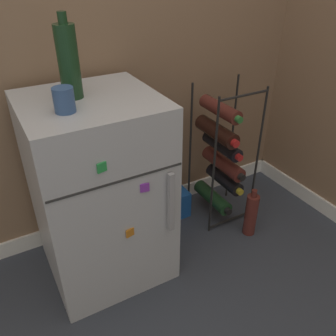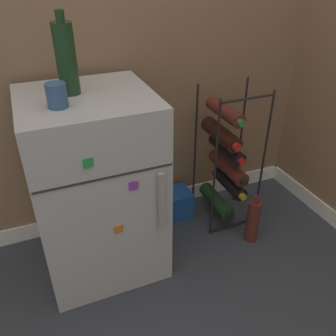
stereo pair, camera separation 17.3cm
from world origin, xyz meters
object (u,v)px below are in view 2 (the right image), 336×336
Objects in this scene: wine_rack at (225,160)px; fridge_top_bottle at (66,58)px; loose_bottle_floor at (253,221)px; fridge_top_cup at (57,95)px; soda_box at (168,205)px; mini_fridge at (96,187)px.

fridge_top_bottle is at bearing -178.99° from wine_rack.
loose_bottle_floor is at bearing -14.86° from fridge_top_bottle.
fridge_top_cup reaches higher than loose_bottle_floor.
fridge_top_cup is at bearing -153.48° from soda_box.
fridge_top_bottle reaches higher than wine_rack.
wine_rack is 0.97m from fridge_top_cup.
mini_fridge is 0.70m from wine_rack.
wine_rack is 0.96m from fridge_top_bottle.
mini_fridge is 0.49m from fridge_top_cup.
fridge_top_bottle reaches higher than soda_box.
wine_rack is at bearing 4.33° from mini_fridge.
wine_rack is 2.91× the size of soda_box.
fridge_top_bottle is 1.20m from loose_bottle_floor.
fridge_top_cup is (-0.11, -0.09, 0.47)m from mini_fridge.
soda_box is at bearing 26.52° from fridge_top_cup.
soda_box is (-0.27, 0.12, -0.31)m from wine_rack.
fridge_top_cup is at bearing -141.60° from mini_fridge.
mini_fridge is at bearing -157.10° from soda_box.
soda_box is 0.94× the size of loose_bottle_floor.
soda_box is (0.42, 0.18, -0.35)m from mini_fridge.
mini_fridge reaches higher than loose_bottle_floor.
loose_bottle_floor is at bearing -46.13° from soda_box.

